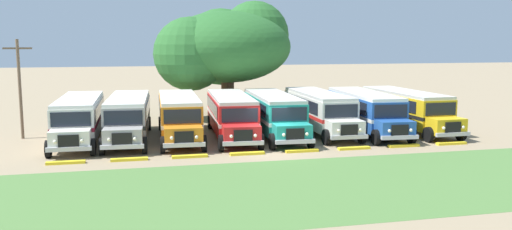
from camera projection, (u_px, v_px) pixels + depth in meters
name	position (u px, v px, depth m)	size (l,w,h in m)	color
ground_plane	(273.00, 152.00, 31.22)	(220.00, 220.00, 0.00)	#937F60
foreground_grass_strip	(316.00, 185.00, 23.88)	(80.00, 10.46, 0.01)	#4C7538
parked_bus_slot_0	(79.00, 117.00, 34.32)	(2.81, 10.85, 2.82)	silver
parked_bus_slot_1	(128.00, 116.00, 34.99)	(3.24, 10.92, 2.82)	#9E9993
parked_bus_slot_2	(179.00, 114.00, 35.50)	(3.05, 10.89, 2.82)	orange
parked_bus_slot_3	(231.00, 113.00, 36.02)	(3.28, 10.93, 2.82)	red
parked_bus_slot_4	(274.00, 112.00, 36.49)	(3.07, 10.89, 2.82)	teal
parked_bus_slot_5	(319.00, 110.00, 37.91)	(2.89, 10.86, 2.82)	silver
parked_bus_slot_6	(365.00, 110.00, 37.87)	(3.23, 10.92, 2.82)	#23519E
parked_bus_slot_7	(406.00, 108.00, 38.85)	(2.84, 10.86, 2.82)	yellow
curb_wheelstop_0	(66.00, 163.00, 28.08)	(2.00, 0.36, 0.15)	yellow
curb_wheelstop_1	(129.00, 159.00, 28.83)	(2.00, 0.36, 0.15)	yellow
curb_wheelstop_2	(190.00, 156.00, 29.57)	(2.00, 0.36, 0.15)	yellow
curb_wheelstop_3	(247.00, 154.00, 30.32)	(2.00, 0.36, 0.15)	yellow
curb_wheelstop_4	(302.00, 151.00, 31.07)	(2.00, 0.36, 0.15)	yellow
curb_wheelstop_5	(354.00, 148.00, 31.82)	(2.00, 0.36, 0.15)	yellow
curb_wheelstop_6	(404.00, 146.00, 32.57)	(2.00, 0.36, 0.15)	yellow
curb_wheelstop_7	(451.00, 143.00, 33.31)	(2.00, 0.36, 0.15)	yellow
broad_shade_tree	(225.00, 46.00, 45.02)	(11.78, 11.34, 9.92)	brown
utility_pole	(20.00, 86.00, 34.92)	(1.80, 0.20, 6.60)	brown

